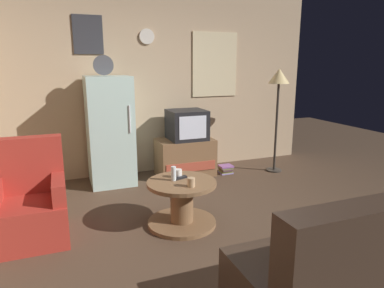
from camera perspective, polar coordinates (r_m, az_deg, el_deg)
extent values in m
plane|color=#4C3828|center=(3.47, 5.23, -15.42)|extent=(12.00, 12.00, 0.00)
cube|color=tan|center=(5.36, -6.32, 10.06)|extent=(5.20, 0.10, 2.75)
cube|color=beige|center=(5.63, 3.80, 12.99)|extent=(0.76, 0.02, 1.00)
cube|color=#333338|center=(5.14, -16.87, 16.97)|extent=(0.40, 0.02, 0.52)
cylinder|color=silver|center=(5.28, -7.52, 17.26)|extent=(0.22, 0.03, 0.22)
cube|color=silver|center=(4.89, -13.43, 2.10)|extent=(0.60, 0.60, 1.50)
cylinder|color=silver|center=(4.60, -10.31, 4.09)|extent=(0.02, 0.02, 0.36)
cylinder|color=#4C4C51|center=(4.72, -14.49, 12.54)|extent=(0.26, 0.04, 0.26)
cube|color=brown|center=(5.22, -1.16, -2.18)|extent=(0.84, 0.52, 0.55)
cube|color=#AD4733|center=(5.01, -0.11, -3.84)|extent=(0.76, 0.01, 0.13)
cube|color=black|center=(5.13, -0.87, 3.22)|extent=(0.54, 0.50, 0.44)
cube|color=silver|center=(4.89, 0.16, 2.74)|extent=(0.41, 0.01, 0.33)
cylinder|color=#332D28|center=(5.64, 13.41, -4.21)|extent=(0.24, 0.24, 0.02)
cylinder|color=#332D28|center=(5.48, 13.79, 2.70)|extent=(0.04, 0.04, 1.40)
cone|color=#F2D18C|center=(5.40, 14.25, 10.87)|extent=(0.32, 0.32, 0.22)
cylinder|color=brown|center=(3.74, -1.68, -12.85)|extent=(0.72, 0.72, 0.04)
cylinder|color=brown|center=(3.64, -1.70, -9.74)|extent=(0.24, 0.24, 0.44)
cylinder|color=brown|center=(3.56, -1.73, -6.49)|extent=(0.72, 0.72, 0.04)
cylinder|color=silver|center=(3.56, -3.07, -4.91)|extent=(0.05, 0.05, 0.15)
cylinder|color=silver|center=(3.66, -2.28, -4.89)|extent=(0.08, 0.08, 0.09)
cylinder|color=tan|center=(3.39, -0.13, -6.36)|extent=(0.08, 0.08, 0.09)
cube|color=black|center=(3.63, -1.93, -5.62)|extent=(0.16, 0.09, 0.02)
cube|color=#A52D23|center=(3.70, -25.23, -11.39)|extent=(0.68, 0.68, 0.40)
cube|color=#A52D23|center=(3.79, -25.70, -3.14)|extent=(0.68, 0.16, 0.56)
cube|color=#A52D23|center=(3.57, -21.21, -6.67)|extent=(0.12, 0.60, 0.20)
cube|color=#38281E|center=(2.81, 25.23, -19.52)|extent=(1.70, 0.80, 0.40)
cube|color=#9382C6|center=(5.38, 5.60, -4.75)|extent=(0.20, 0.15, 0.02)
cube|color=olive|center=(5.37, 5.61, -4.51)|extent=(0.17, 0.14, 0.03)
cube|color=brown|center=(5.36, 5.61, -4.20)|extent=(0.17, 0.17, 0.03)
cube|color=olive|center=(5.35, 5.62, -3.93)|extent=(0.18, 0.16, 0.02)
cube|color=#965DA2|center=(5.35, 5.63, -3.67)|extent=(0.20, 0.17, 0.03)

